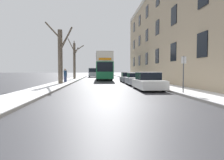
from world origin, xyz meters
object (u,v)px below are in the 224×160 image
object	(u,v)px
double_decker_bus	(104,65)
parked_car_2	(128,78)
oncoming_van	(93,72)
street_sign_post	(183,73)
bare_tree_left_0	(60,54)
parked_car_1	(136,79)
parked_car_0	(148,82)
bare_tree_left_1	(74,59)
pedestrian_left_sidewalk	(65,75)

from	to	relation	value
double_decker_bus	parked_car_2	world-z (taller)	double_decker_bus
oncoming_van	street_sign_post	size ratio (longest dim) A/B	2.34
double_decker_bus	bare_tree_left_0	bearing A→B (deg)	-112.13
double_decker_bus	parked_car_1	distance (m)	13.89
bare_tree_left_0	double_decker_bus	bearing A→B (deg)	67.87
oncoming_van	parked_car_0	bearing A→B (deg)	-81.10
bare_tree_left_1	double_decker_bus	xyz separation A→B (m)	(5.10, -0.50, -1.01)
parked_car_0	pedestrian_left_sidewalk	distance (m)	12.23
double_decker_bus	parked_car_2	distance (m)	8.87
parked_car_0	street_sign_post	distance (m)	3.75
double_decker_bus	oncoming_van	xyz separation A→B (m)	(-2.29, 15.00, -1.31)
bare_tree_left_1	parked_car_0	size ratio (longest dim) A/B	1.69
bare_tree_left_0	double_decker_bus	size ratio (longest dim) A/B	0.63
bare_tree_left_1	double_decker_bus	size ratio (longest dim) A/B	0.64
bare_tree_left_1	street_sign_post	distance (m)	24.78
bare_tree_left_1	street_sign_post	xyz separation A→B (m)	(9.52, -22.78, -2.10)
parked_car_1	parked_car_2	distance (m)	5.30
street_sign_post	oncoming_van	bearing A→B (deg)	100.20
bare_tree_left_0	bare_tree_left_1	size ratio (longest dim) A/B	0.98
bare_tree_left_1	pedestrian_left_sidewalk	bearing A→B (deg)	-89.54
parked_car_0	oncoming_van	size ratio (longest dim) A/B	0.75
parked_car_2	pedestrian_left_sidewalk	distance (m)	8.20
double_decker_bus	bare_tree_left_1	bearing A→B (deg)	174.45
bare_tree_left_0	bare_tree_left_1	xyz separation A→B (m)	(-0.03, 12.98, 0.21)
bare_tree_left_0	street_sign_post	distance (m)	13.78
bare_tree_left_0	parked_car_1	xyz separation A→B (m)	(8.10, -0.94, -2.68)
parked_car_1	bare_tree_left_1	bearing A→B (deg)	120.26
parked_car_1	oncoming_van	size ratio (longest dim) A/B	0.69
parked_car_2	street_sign_post	bearing A→B (deg)	-84.37
bare_tree_left_1	parked_car_1	size ratio (longest dim) A/B	1.82
parked_car_2	street_sign_post	distance (m)	14.25
parked_car_0	pedestrian_left_sidewalk	bearing A→B (deg)	131.14
pedestrian_left_sidewalk	oncoming_van	bearing A→B (deg)	-74.57
bare_tree_left_1	oncoming_van	distance (m)	14.95
oncoming_van	pedestrian_left_sidewalk	world-z (taller)	oncoming_van
oncoming_van	pedestrian_left_sidewalk	xyz separation A→B (m)	(-2.73, -24.68, -0.21)
double_decker_bus	pedestrian_left_sidewalk	world-z (taller)	double_decker_bus
oncoming_van	bare_tree_left_1	bearing A→B (deg)	-100.99
bare_tree_left_0	parked_car_2	world-z (taller)	bare_tree_left_0
bare_tree_left_1	oncoming_van	bearing A→B (deg)	79.01
double_decker_bus	parked_car_1	bearing A→B (deg)	-77.31
bare_tree_left_1	parked_car_2	world-z (taller)	bare_tree_left_1
pedestrian_left_sidewalk	double_decker_bus	bearing A→B (deg)	-95.65
parked_car_0	bare_tree_left_0	bearing A→B (deg)	141.66
bare_tree_left_0	oncoming_van	world-z (taller)	bare_tree_left_0
parked_car_0	street_sign_post	xyz separation A→B (m)	(1.40, -3.39, 0.76)
parked_car_2	pedestrian_left_sidewalk	world-z (taller)	pedestrian_left_sidewalk
double_decker_bus	oncoming_van	bearing A→B (deg)	98.67
bare_tree_left_0	parked_car_2	xyz separation A→B (m)	(8.10, 4.36, -2.68)
oncoming_van	parked_car_2	bearing A→B (deg)	-77.07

